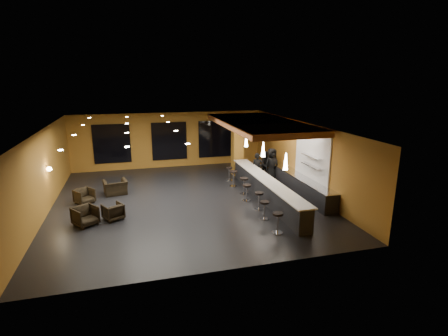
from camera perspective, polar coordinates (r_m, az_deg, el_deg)
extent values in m
cube|color=black|center=(16.81, -6.18, -5.33)|extent=(12.00, 13.00, 0.10)
cube|color=black|center=(15.94, -6.53, 6.92)|extent=(12.00, 13.00, 0.10)
cube|color=#A87025|center=(22.64, -8.95, 4.54)|extent=(12.00, 0.10, 3.50)
cube|color=#A87025|center=(10.17, -0.51, -8.10)|extent=(12.00, 0.10, 3.50)
cube|color=#A87025|center=(16.52, -27.54, -0.78)|extent=(0.10, 13.00, 3.50)
cube|color=#A87025|center=(18.17, 12.85, 1.83)|extent=(0.10, 13.00, 3.50)
cube|color=#A25B2F|center=(17.94, 5.80, 7.20)|extent=(3.60, 8.00, 0.28)
cube|color=black|center=(22.44, -17.84, 3.79)|extent=(2.20, 0.06, 2.40)
cube|color=black|center=(22.54, -8.91, 4.37)|extent=(2.20, 0.06, 2.40)
cube|color=black|center=(23.05, -1.46, 4.77)|extent=(2.20, 0.06, 2.40)
cube|color=white|center=(17.22, 14.17, 1.90)|extent=(0.06, 3.20, 2.40)
cube|color=black|center=(16.64, 6.86, -3.56)|extent=(0.60, 8.00, 1.00)
cube|color=silver|center=(16.48, 6.92, -1.83)|extent=(0.78, 8.10, 0.05)
cube|color=black|center=(17.90, 12.22, -2.70)|extent=(0.70, 6.00, 0.86)
cube|color=silver|center=(17.77, 12.30, -1.30)|extent=(0.72, 6.00, 0.03)
cube|color=silver|center=(17.07, 14.00, 0.42)|extent=(0.30, 1.50, 0.03)
cube|color=silver|center=(16.97, 14.10, 1.89)|extent=(0.30, 1.50, 0.03)
cube|color=#9C6B23|center=(20.52, 2.19, 3.65)|extent=(0.60, 0.60, 3.50)
sphere|color=#FFE5B2|center=(16.95, -26.67, -0.14)|extent=(0.22, 0.22, 0.22)
cone|color=white|center=(14.37, 10.05, 1.05)|extent=(0.20, 0.20, 0.70)
cone|color=white|center=(16.61, 6.42, 3.03)|extent=(0.20, 0.20, 0.70)
cone|color=white|center=(18.91, 3.65, 4.53)|extent=(0.20, 0.20, 0.70)
imported|color=black|center=(19.12, 5.46, -0.05)|extent=(0.71, 0.59, 1.67)
imported|color=black|center=(20.24, 6.92, 0.57)|extent=(0.80, 0.65, 1.55)
imported|color=black|center=(19.54, 7.77, 0.52)|extent=(1.04, 0.81, 1.87)
imported|color=black|center=(14.88, -21.70, -7.28)|extent=(1.15, 1.15, 0.76)
imported|color=black|center=(15.09, -17.66, -6.79)|extent=(0.98, 0.99, 0.67)
imported|color=black|center=(17.37, -21.84, -4.30)|extent=(1.05, 1.05, 0.69)
imported|color=black|center=(18.17, -17.30, -3.02)|extent=(1.26, 1.15, 0.72)
cylinder|color=silver|center=(13.47, 8.67, -10.39)|extent=(0.41, 0.41, 0.03)
cylinder|color=silver|center=(13.32, 8.73, -8.97)|extent=(0.07, 0.07, 0.72)
cylinder|color=black|center=(13.17, 8.79, -7.41)|extent=(0.39, 0.39, 0.08)
cylinder|color=silver|center=(14.63, 6.55, -8.20)|extent=(0.39, 0.39, 0.03)
cylinder|color=silver|center=(14.50, 6.59, -6.95)|extent=(0.07, 0.07, 0.68)
cylinder|color=black|center=(14.37, 6.63, -5.59)|extent=(0.37, 0.37, 0.08)
cylinder|color=silver|center=(15.60, 5.71, -6.69)|extent=(0.40, 0.40, 0.03)
cylinder|color=silver|center=(15.47, 5.74, -5.46)|extent=(0.07, 0.07, 0.70)
cylinder|color=black|center=(15.35, 5.78, -4.12)|extent=(0.38, 0.38, 0.08)
cylinder|color=silver|center=(16.56, 3.72, -5.35)|extent=(0.41, 0.41, 0.03)
cylinder|color=silver|center=(16.44, 3.74, -4.16)|extent=(0.07, 0.07, 0.71)
cylinder|color=black|center=(16.32, 3.76, -2.87)|extent=(0.39, 0.39, 0.08)
cylinder|color=silver|center=(17.50, 3.26, -4.21)|extent=(0.42, 0.42, 0.03)
cylinder|color=silver|center=(17.38, 3.28, -3.04)|extent=(0.07, 0.07, 0.74)
cylinder|color=black|center=(17.27, 3.30, -1.76)|extent=(0.40, 0.40, 0.08)
cylinder|color=silver|center=(18.66, 1.54, -2.97)|extent=(0.44, 0.44, 0.03)
cylinder|color=silver|center=(18.54, 1.55, -1.83)|extent=(0.08, 0.08, 0.77)
cylinder|color=black|center=(18.43, 1.56, -0.60)|extent=(0.42, 0.42, 0.09)
cylinder|color=silver|center=(19.72, 0.84, -2.00)|extent=(0.39, 0.39, 0.03)
cylinder|color=silver|center=(19.62, 0.84, -1.03)|extent=(0.07, 0.07, 0.68)
cylinder|color=black|center=(19.52, 0.85, 0.01)|extent=(0.37, 0.37, 0.08)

